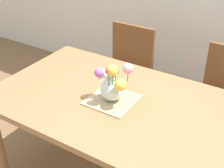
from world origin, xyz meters
name	(u,v)px	position (x,y,z in m)	size (l,w,h in m)	color
dining_table	(123,114)	(0.00, 0.00, 0.68)	(1.71, 0.99, 0.77)	#9E7047
chair_left	(126,68)	(-0.45, 0.83, 0.52)	(0.42, 0.42, 0.90)	brown
placemat	(112,100)	(-0.07, -0.02, 0.78)	(0.29, 0.29, 0.01)	tan
flower_vase	(112,83)	(-0.07, -0.02, 0.90)	(0.24, 0.21, 0.26)	silver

